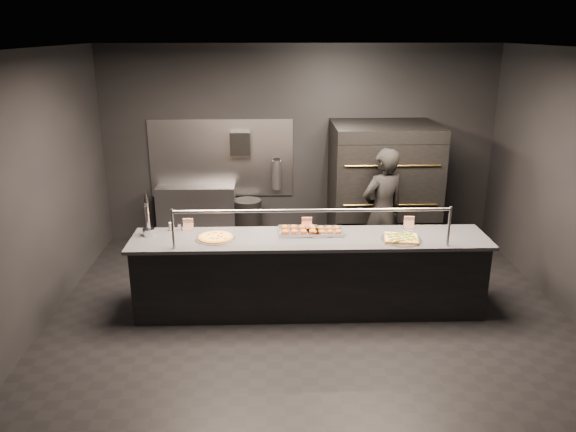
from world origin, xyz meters
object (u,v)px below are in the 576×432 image
object	(u,v)px
slider_tray_a	(299,231)
slider_tray_b	(325,231)
square_pizza	(401,238)
worker	(382,212)
towel_dispenser	(240,143)
service_counter	(309,274)
trash_bin	(248,222)
round_pizza	(216,238)
prep_shelf	(197,214)
pizza_oven	(382,188)
fire_extinguisher	(277,174)
beer_tap	(148,223)

from	to	relation	value
slider_tray_a	slider_tray_b	xyz separation A→B (m)	(0.31, -0.01, -0.00)
slider_tray_b	square_pizza	bearing A→B (deg)	-17.02
worker	towel_dispenser	bearing A→B (deg)	-59.62
towel_dispenser	service_counter	bearing A→B (deg)	-69.37
slider_tray_a	trash_bin	bearing A→B (deg)	108.16
towel_dispenser	square_pizza	xyz separation A→B (m)	(1.93, -2.51, -0.61)
towel_dispenser	round_pizza	xyz separation A→B (m)	(-0.18, -2.40, -0.61)
prep_shelf	worker	world-z (taller)	worker
square_pizza	trash_bin	distance (m)	3.03
slider_tray_a	round_pizza	bearing A→B (deg)	-170.19
towel_dispenser	trash_bin	world-z (taller)	towel_dispenser
pizza_oven	prep_shelf	bearing A→B (deg)	171.46
fire_extinguisher	beer_tap	bearing A→B (deg)	-123.56
fire_extinguisher	trash_bin	size ratio (longest dim) A/B	0.72
square_pizza	slider_tray_b	bearing A→B (deg)	162.98
towel_dispenser	fire_extinguisher	bearing A→B (deg)	1.04
beer_tap	slider_tray_b	xyz separation A→B (m)	(2.05, 0.01, -0.13)
beer_tap	slider_tray_a	xyz separation A→B (m)	(1.74, 0.03, -0.13)
square_pizza	beer_tap	bearing A→B (deg)	175.16
pizza_oven	slider_tray_a	size ratio (longest dim) A/B	3.94
pizza_oven	service_counter	bearing A→B (deg)	-122.27
pizza_oven	slider_tray_a	distance (m)	2.19
prep_shelf	square_pizza	bearing A→B (deg)	-42.87
worker	fire_extinguisher	bearing A→B (deg)	-69.16
prep_shelf	fire_extinguisher	world-z (taller)	fire_extinguisher
service_counter	worker	xyz separation A→B (m)	(1.04, 1.05, 0.41)
beer_tap	slider_tray_a	distance (m)	1.74
fire_extinguisher	prep_shelf	bearing A→B (deg)	-176.34
prep_shelf	square_pizza	size ratio (longest dim) A/B	2.57
round_pizza	trash_bin	size ratio (longest dim) A/B	0.65
beer_tap	round_pizza	world-z (taller)	beer_tap
prep_shelf	worker	bearing A→B (deg)	-25.70
slider_tray_b	slider_tray_a	bearing A→B (deg)	177.55
pizza_oven	round_pizza	distance (m)	2.97
beer_tap	towel_dispenser	bearing A→B (deg)	67.05
pizza_oven	slider_tray_b	world-z (taller)	pizza_oven
prep_shelf	trash_bin	world-z (taller)	prep_shelf
towel_dispenser	prep_shelf	bearing A→B (deg)	-174.29
round_pizza	slider_tray_a	size ratio (longest dim) A/B	0.94
fire_extinguisher	slider_tray_b	world-z (taller)	fire_extinguisher
service_counter	beer_tap	bearing A→B (deg)	176.14
trash_bin	service_counter	bearing A→B (deg)	-70.15
prep_shelf	round_pizza	size ratio (longest dim) A/B	2.63
beer_tap	round_pizza	xyz separation A→B (m)	(0.78, -0.14, -0.14)
prep_shelf	fire_extinguisher	size ratio (longest dim) A/B	2.38
square_pizza	trash_bin	world-z (taller)	square_pizza
slider_tray_a	fire_extinguisher	bearing A→B (deg)	95.76
towel_dispenser	square_pizza	world-z (taller)	towel_dispenser
round_pizza	slider_tray_a	bearing A→B (deg)	9.81
service_counter	worker	world-z (taller)	worker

